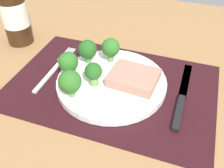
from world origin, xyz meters
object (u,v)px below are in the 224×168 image
Objects in this scene: plate at (112,82)px; wine_bottle at (13,9)px; steak at (134,78)px; fork at (56,68)px; knife at (182,98)px.

wine_bottle reaches higher than plate.
plate is at bearing -168.54° from steak.
steak is at bearing -4.27° from fork.
fork is 20.56cm from wine_bottle.
fork is at bearing -28.34° from wine_bottle.
plate is 1.09× the size of knife.
fork is at bearing 174.70° from plate.
knife is 49.18cm from wine_bottle.
knife is (11.03, -0.46, -2.42)cm from steak.
knife is at bearing 1.91° from plate.
knife reaches higher than fork.
wine_bottle is (-31.39, 10.09, 8.90)cm from plate.
plate is at bearing -17.82° from wine_bottle.
plate reaches higher than fork.
steak reaches higher than plate.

